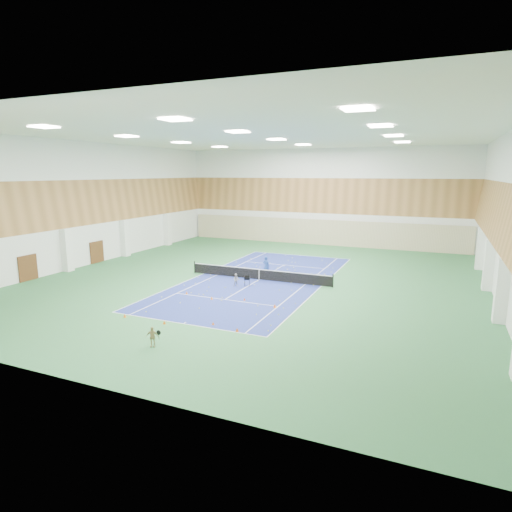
{
  "coord_description": "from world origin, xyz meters",
  "views": [
    {
      "loc": [
        13.82,
        -32.85,
        9.05
      ],
      "look_at": [
        -0.39,
        0.24,
        2.0
      ],
      "focal_mm": 30.0,
      "sensor_mm": 36.0,
      "label": 1
    }
  ],
  "objects_px": {
    "tennis_net": "(259,273)",
    "child_apron": "(152,337)",
    "coach": "(266,266)",
    "ball_cart": "(247,281)",
    "child_court": "(236,280)"
  },
  "relations": [
    {
      "from": "child_apron",
      "to": "ball_cart",
      "type": "bearing_deg",
      "value": 68.54
    },
    {
      "from": "child_apron",
      "to": "child_court",
      "type": "bearing_deg",
      "value": 72.07
    },
    {
      "from": "coach",
      "to": "ball_cart",
      "type": "distance_m",
      "value": 3.74
    },
    {
      "from": "tennis_net",
      "to": "coach",
      "type": "bearing_deg",
      "value": 85.9
    },
    {
      "from": "tennis_net",
      "to": "ball_cart",
      "type": "relative_size",
      "value": 15.88
    },
    {
      "from": "tennis_net",
      "to": "ball_cart",
      "type": "distance_m",
      "value": 2.32
    },
    {
      "from": "child_apron",
      "to": "ball_cart",
      "type": "xyz_separation_m",
      "value": [
        -0.48,
        13.15,
        -0.15
      ]
    },
    {
      "from": "coach",
      "to": "child_court",
      "type": "relative_size",
      "value": 1.73
    },
    {
      "from": "coach",
      "to": "child_apron",
      "type": "bearing_deg",
      "value": 103.39
    },
    {
      "from": "child_apron",
      "to": "ball_cart",
      "type": "relative_size",
      "value": 1.37
    },
    {
      "from": "child_court",
      "to": "coach",
      "type": "bearing_deg",
      "value": 53.93
    },
    {
      "from": "tennis_net",
      "to": "child_court",
      "type": "distance_m",
      "value": 2.86
    },
    {
      "from": "tennis_net",
      "to": "child_apron",
      "type": "relative_size",
      "value": 11.59
    },
    {
      "from": "child_court",
      "to": "child_apron",
      "type": "relative_size",
      "value": 0.95
    },
    {
      "from": "tennis_net",
      "to": "child_apron",
      "type": "xyz_separation_m",
      "value": [
        0.4,
        -15.46,
        0.0
      ]
    }
  ]
}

